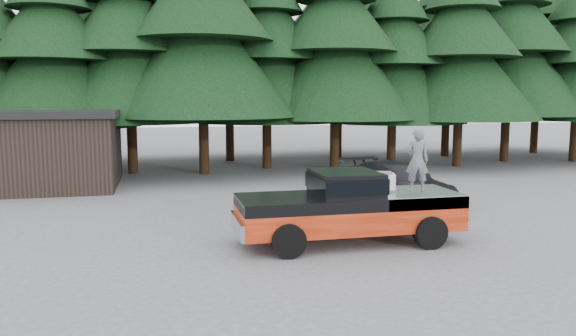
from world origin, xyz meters
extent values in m
plane|color=#4B4B4D|center=(0.00, 0.00, 0.00)|extent=(120.00, 120.00, 0.00)
cube|color=black|center=(1.47, 0.03, 1.62)|extent=(1.66, 1.90, 0.59)
cube|color=silver|center=(2.58, 0.22, 1.55)|extent=(0.77, 0.70, 0.44)
imported|color=#515258|center=(3.40, -0.15, 2.17)|extent=(0.69, 0.54, 1.67)
imported|color=black|center=(5.20, 5.02, 0.74)|extent=(3.46, 5.50, 1.49)
cube|color=black|center=(-9.00, 12.00, 1.50)|extent=(8.00, 6.00, 3.00)
cube|color=black|center=(-9.00, 12.00, 3.15)|extent=(8.40, 6.40, 0.30)
camera|label=1|loc=(-3.26, -13.67, 3.83)|focal=35.00mm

